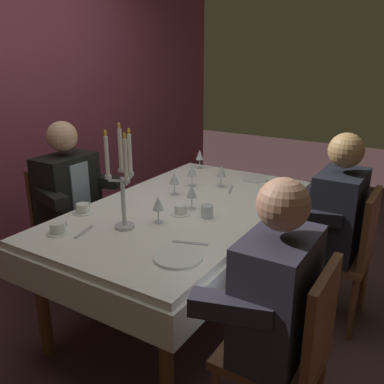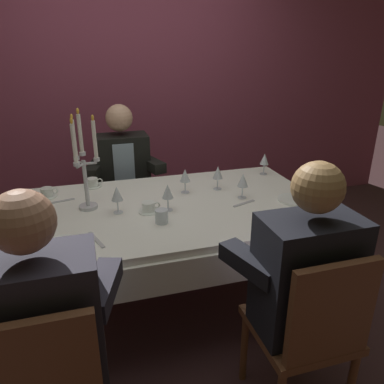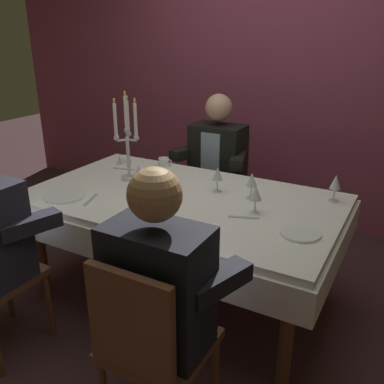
{
  "view_description": "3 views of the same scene",
  "coord_description": "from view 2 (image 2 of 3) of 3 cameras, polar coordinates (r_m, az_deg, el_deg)",
  "views": [
    {
      "loc": [
        -2.11,
        -1.36,
        1.69
      ],
      "look_at": [
        0.03,
        -0.04,
        0.84
      ],
      "focal_mm": 38.79,
      "sensor_mm": 36.0,
      "label": 1
    },
    {
      "loc": [
        -0.45,
        -2.03,
        1.64
      ],
      "look_at": [
        0.15,
        0.01,
        0.81
      ],
      "focal_mm": 34.42,
      "sensor_mm": 36.0,
      "label": 2
    },
    {
      "loc": [
        1.22,
        -2.07,
        1.71
      ],
      "look_at": [
        0.09,
        -0.03,
        0.79
      ],
      "focal_mm": 39.3,
      "sensor_mm": 36.0,
      "label": 3
    }
  ],
  "objects": [
    {
      "name": "wine_glass_4",
      "position": [
        2.84,
        11.16,
        4.97
      ],
      "size": [
        0.07,
        0.07,
        0.16
      ],
      "color": "silver",
      "rests_on": "dining_table"
    },
    {
      "name": "ground_plane",
      "position": [
        2.65,
        -3.26,
        -16.92
      ],
      "size": [
        12.0,
        12.0,
        0.0
      ],
      "primitive_type": "plane",
      "color": "#3E2628"
    },
    {
      "name": "dinner_plate_1",
      "position": [
        2.42,
        15.54,
        -1.15
      ],
      "size": [
        0.21,
        0.21,
        0.01
      ],
      "primitive_type": "cylinder",
      "color": "white",
      "rests_on": "dining_table"
    },
    {
      "name": "spoon_1",
      "position": [
        2.31,
        8.08,
        -1.75
      ],
      "size": [
        0.17,
        0.07,
        0.01
      ],
      "primitive_type": "cube",
      "rotation": [
        0.0,
        0.0,
        0.34
      ],
      "color": "#B7B7BC",
      "rests_on": "dining_table"
    },
    {
      "name": "wine_glass_2",
      "position": [
        2.49,
        4.02,
        2.96
      ],
      "size": [
        0.07,
        0.07,
        0.16
      ],
      "color": "silver",
      "rests_on": "dining_table"
    },
    {
      "name": "seated_diner_1",
      "position": [
        3.06,
        -10.71,
        3.86
      ],
      "size": [
        0.63,
        0.48,
        1.24
      ],
      "color": "brown",
      "rests_on": "ground_plane"
    },
    {
      "name": "coffee_cup_2",
      "position": [
        2.56,
        -21.53,
        -0.12
      ],
      "size": [
        0.13,
        0.12,
        0.06
      ],
      "color": "white",
      "rests_on": "dining_table"
    },
    {
      "name": "wine_glass_5",
      "position": [
        2.16,
        -11.57,
        -0.34
      ],
      "size": [
        0.07,
        0.07,
        0.16
      ],
      "color": "silver",
      "rests_on": "dining_table"
    },
    {
      "name": "wine_glass_0",
      "position": [
        2.42,
        -1.09,
        2.45
      ],
      "size": [
        0.07,
        0.07,
        0.16
      ],
      "color": "silver",
      "rests_on": "dining_table"
    },
    {
      "name": "back_wall",
      "position": [
        3.73,
        -9.94,
        16.66
      ],
      "size": [
        6.0,
        0.12,
        2.7
      ],
      "primitive_type": "cube",
      "color": "#8A3C53",
      "rests_on": "ground_plane"
    },
    {
      "name": "seated_diner_2",
      "position": [
        1.69,
        17.38,
        -12.15
      ],
      "size": [
        0.63,
        0.48,
        1.24
      ],
      "color": "brown",
      "rests_on": "ground_plane"
    },
    {
      "name": "coffee_cup_1",
      "position": [
        2.65,
        -15.13,
        1.36
      ],
      "size": [
        0.13,
        0.12,
        0.06
      ],
      "color": "white",
      "rests_on": "dining_table"
    },
    {
      "name": "water_tumbler_0",
      "position": [
        2.03,
        -4.73,
        -3.77
      ],
      "size": [
        0.07,
        0.07,
        0.08
      ],
      "primitive_type": "cylinder",
      "color": "silver",
      "rests_on": "dining_table"
    },
    {
      "name": "wine_glass_3",
      "position": [
        2.36,
        7.89,
        1.7
      ],
      "size": [
        0.07,
        0.07,
        0.16
      ],
      "color": "silver",
      "rests_on": "dining_table"
    },
    {
      "name": "knife_0",
      "position": [
        1.93,
        -14.6,
        -7.16
      ],
      "size": [
        0.08,
        0.19,
        0.01
      ],
      "primitive_type": "cube",
      "rotation": [
        0.0,
        0.0,
        1.89
      ],
      "color": "#B7B7BC",
      "rests_on": "dining_table"
    },
    {
      "name": "fork_2",
      "position": [
        2.46,
        -19.67,
        -1.36
      ],
      "size": [
        0.17,
        0.06,
        0.01
      ],
      "primitive_type": "cube",
      "rotation": [
        0.0,
        0.0,
        0.24
      ],
      "color": "#B7B7BC",
      "rests_on": "dining_table"
    },
    {
      "name": "dinner_plate_0",
      "position": [
        1.9,
        -19.7,
        -8.08
      ],
      "size": [
        0.24,
        0.24,
        0.01
      ],
      "primitive_type": "cylinder",
      "color": "white",
      "rests_on": "dining_table"
    },
    {
      "name": "dining_table",
      "position": [
        2.32,
        -3.58,
        -4.78
      ],
      "size": [
        1.94,
        1.14,
        0.74
      ],
      "color": "white",
      "rests_on": "ground_plane"
    },
    {
      "name": "candelabra",
      "position": [
        2.22,
        -16.42,
        3.94
      ],
      "size": [
        0.15,
        0.17,
        0.6
      ],
      "color": "silver",
      "rests_on": "dining_table"
    },
    {
      "name": "coffee_cup_0",
      "position": [
        2.18,
        -6.71,
        -2.41
      ],
      "size": [
        0.13,
        0.12,
        0.06
      ],
      "color": "white",
      "rests_on": "dining_table"
    },
    {
      "name": "wine_glass_1",
      "position": [
        2.15,
        -3.79,
        -0.0
      ],
      "size": [
        0.07,
        0.07,
        0.16
      ],
      "color": "silver",
      "rests_on": "dining_table"
    },
    {
      "name": "seated_diner_0",
      "position": [
        1.47,
        -22.33,
        -18.46
      ],
      "size": [
        0.63,
        0.48,
        1.24
      ],
      "color": "brown",
      "rests_on": "ground_plane"
    }
  ]
}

